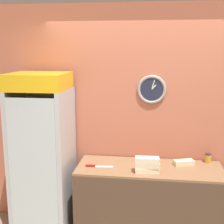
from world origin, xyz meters
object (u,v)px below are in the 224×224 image
at_px(chefs_knife, 95,166).
at_px(condiment_jar, 208,158).
at_px(sandwich_stack_middle, 147,165).
at_px(sandwich_flat_left, 184,163).
at_px(beverage_cooler, 44,149).
at_px(sandwich_stack_bottom, 147,170).
at_px(sandwich_stack_top, 147,160).
at_px(sandwich_flat_right, 149,165).

xyz_separation_m(chefs_knife, condiment_jar, (1.27, 0.31, 0.05)).
distance_m(sandwich_stack_middle, sandwich_flat_left, 0.50).
height_order(beverage_cooler, chefs_knife, beverage_cooler).
bearing_deg(sandwich_stack_middle, sandwich_stack_bottom, 0.00).
height_order(sandwich_stack_top, sandwich_flat_left, sandwich_stack_top).
height_order(beverage_cooler, sandwich_stack_bottom, beverage_cooler).
bearing_deg(beverage_cooler, sandwich_flat_right, -1.99).
distance_m(beverage_cooler, chefs_knife, 0.65).
distance_m(sandwich_stack_middle, sandwich_stack_top, 0.06).
xyz_separation_m(sandwich_flat_left, chefs_knife, (-0.99, -0.19, -0.02)).
bearing_deg(sandwich_flat_right, sandwich_stack_top, -97.57).
xyz_separation_m(sandwich_stack_bottom, sandwich_stack_middle, (0.00, 0.00, 0.06)).
bearing_deg(sandwich_flat_left, beverage_cooler, -176.28).
xyz_separation_m(sandwich_stack_middle, chefs_knife, (-0.58, 0.09, -0.08)).
relative_size(sandwich_flat_right, chefs_knife, 0.81).
relative_size(sandwich_stack_bottom, sandwich_flat_left, 1.07).
relative_size(sandwich_stack_bottom, sandwich_flat_right, 1.05).
xyz_separation_m(beverage_cooler, sandwich_stack_middle, (1.21, -0.18, -0.07)).
bearing_deg(sandwich_stack_top, sandwich_stack_middle, 0.00).
bearing_deg(sandwich_flat_left, sandwich_stack_bottom, -145.48).
relative_size(sandwich_flat_left, sandwich_flat_right, 0.98).
distance_m(beverage_cooler, sandwich_flat_left, 1.63).
bearing_deg(beverage_cooler, sandwich_stack_bottom, -8.35).
bearing_deg(sandwich_flat_right, sandwich_flat_left, 20.61).
bearing_deg(condiment_jar, sandwich_stack_top, -150.27).
relative_size(beverage_cooler, chefs_knife, 6.22).
distance_m(sandwich_stack_top, condiment_jar, 0.80).
height_order(sandwich_stack_middle, sandwich_stack_top, sandwich_stack_top).
xyz_separation_m(sandwich_flat_left, sandwich_flat_right, (-0.39, -0.15, 0.00)).
xyz_separation_m(sandwich_stack_top, sandwich_flat_left, (0.41, 0.28, -0.11)).
bearing_deg(beverage_cooler, condiment_jar, 6.58).
bearing_deg(sandwich_stack_middle, sandwich_stack_top, 0.00).
height_order(sandwich_flat_right, chefs_knife, sandwich_flat_right).
relative_size(beverage_cooler, sandwich_stack_bottom, 7.30).
bearing_deg(beverage_cooler, sandwich_stack_middle, -8.35).
height_order(chefs_knife, condiment_jar, condiment_jar).
xyz_separation_m(sandwich_stack_top, sandwich_flat_right, (0.02, 0.13, -0.11)).
height_order(sandwich_stack_middle, condiment_jar, sandwich_stack_middle).
xyz_separation_m(sandwich_stack_middle, sandwich_flat_left, (0.41, 0.28, -0.06)).
relative_size(sandwich_stack_middle, sandwich_flat_right, 1.03).
distance_m(beverage_cooler, sandwich_stack_top, 1.22).
relative_size(beverage_cooler, condiment_jar, 17.71).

